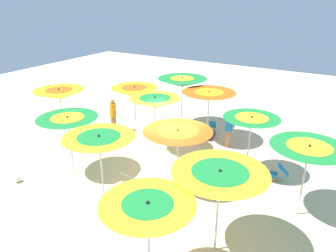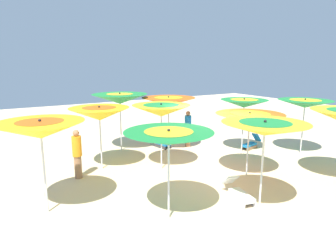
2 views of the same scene
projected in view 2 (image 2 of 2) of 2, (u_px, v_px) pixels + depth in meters
ground at (212, 173)px, 10.15m from camera, size 39.31×39.31×0.04m
beach_umbrella_0 at (120, 99)px, 12.33m from camera, size 2.30×2.30×2.49m
beach_umbrella_1 at (99, 114)px, 10.16m from camera, size 2.06×2.06×2.26m
beach_umbrella_2 at (41, 130)px, 7.07m from camera, size 2.09×2.09×2.40m
beach_umbrella_3 at (169, 101)px, 12.47m from camera, size 2.27×2.27×2.33m
beach_umbrella_4 at (161, 110)px, 10.13m from camera, size 2.00×2.00×2.36m
beach_umbrella_5 at (169, 138)px, 6.79m from camera, size 2.08×2.08×2.23m
beach_umbrella_6 at (244, 103)px, 12.06m from camera, size 1.91×1.91×2.30m
beach_umbrella_7 at (250, 119)px, 9.57m from camera, size 2.21×2.21×2.16m
beach_umbrella_8 at (265, 129)px, 7.15m from camera, size 2.09×2.09×2.36m
beach_umbrella_9 at (305, 104)px, 11.95m from camera, size 2.11×2.11×2.29m
lounger_1 at (239, 193)px, 8.10m from camera, size 0.61×1.27×0.58m
lounger_2 at (251, 144)px, 13.01m from camera, size 1.21×0.54×0.62m
lounger_3 at (160, 142)px, 13.28m from camera, size 0.54×1.18×0.62m
beachgoer_0 at (188, 128)px, 13.20m from camera, size 0.30×0.30×1.61m
beachgoer_1 at (77, 153)px, 9.54m from camera, size 0.30×0.30×1.62m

